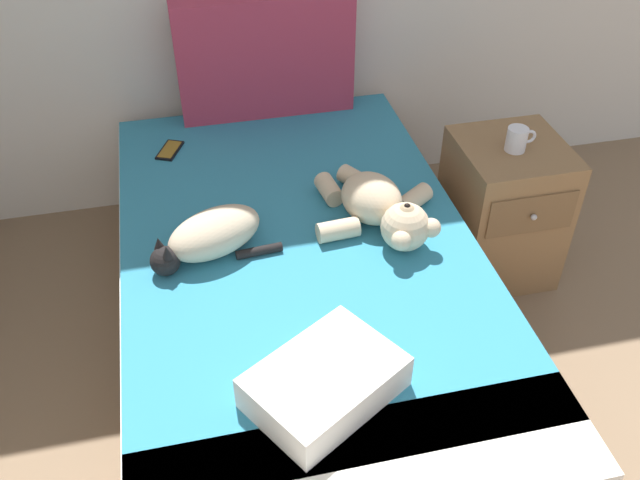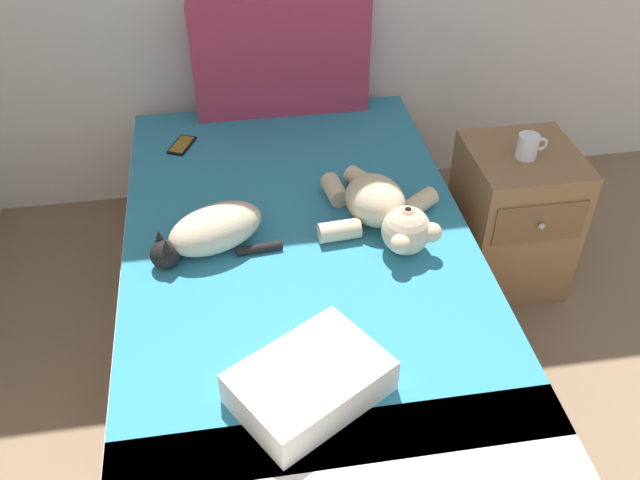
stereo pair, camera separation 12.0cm
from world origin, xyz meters
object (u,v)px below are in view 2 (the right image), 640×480
Objects in this scene: cat at (211,231)px; teddy_bear at (383,210)px; nightstand at (512,217)px; mug at (528,146)px; bed at (302,298)px; patterned_cushion at (281,55)px; cell_phone at (182,145)px; throw_pillow at (310,382)px.

teddy_bear is at bearing 1.62° from cat.
mug is (-0.01, -0.02, 0.35)m from nightstand.
bed is 2.77× the size of patterned_cushion.
patterned_cushion is 0.96m from teddy_bear.
cat is 1.23m from mug.
cell_phone is (-0.40, 0.72, 0.26)m from bed.
cat is 0.72× the size of nightstand.
nightstand is (0.98, 0.92, -0.26)m from throw_pillow.
patterned_cushion is 1.24× the size of nightstand.
throw_pillow is 1.33m from mug.
throw_pillow is at bearing -70.56° from cat.
cell_phone is at bearing 98.48° from cat.
bed is at bearing -170.35° from teddy_bear.
mug reaches higher than cat.
mug reaches higher than bed.
cell_phone is at bearing 136.53° from teddy_bear.
cell_phone is 1.41m from nightstand.
cat is (-0.30, 0.03, 0.33)m from bed.
cat reaches higher than nightstand.
bed is 0.96m from nightstand.
mug is at bearing -117.02° from nightstand.
mug reaches higher than teddy_bear.
teddy_bear is 4.70× the size of mug.
cell_phone is at bearing 104.06° from throw_pillow.
throw_pillow is at bearing -117.67° from teddy_bear.
throw_pillow is (-0.36, -0.69, -0.02)m from teddy_bear.
bed is 0.72m from throw_pillow.
bed is 12.75× the size of cell_phone.
mug is (0.60, 0.21, 0.08)m from teddy_bear.
cat reaches higher than throw_pillow.
patterned_cushion is 1.34× the size of teddy_bear.
nightstand is at bearing 17.02° from bed.
bed is 3.42× the size of nightstand.
throw_pillow is (-0.06, -0.64, 0.31)m from bed.
teddy_bear is 0.97m from cell_phone.
teddy_bear reaches higher than nightstand.
patterned_cushion is at bearing 69.24° from cat.
teddy_bear reaches higher than bed.
teddy_bear is at bearing -159.54° from nightstand.
patterned_cushion reaches higher than cell_phone.
throw_pillow is at bearing -75.94° from cell_phone.
nightstand is at bearing 11.43° from cat.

